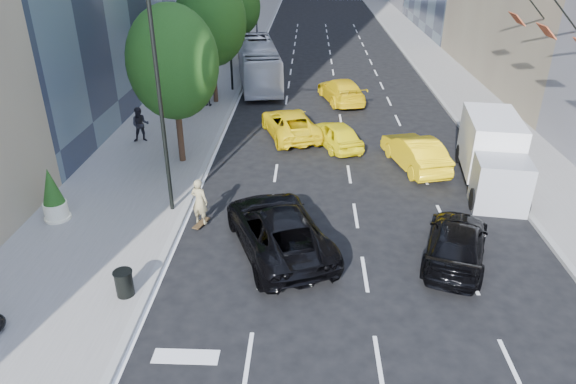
{
  "coord_description": "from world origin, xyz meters",
  "views": [
    {
      "loc": [
        -1.01,
        -14.25,
        10.25
      ],
      "look_at": [
        -1.7,
        2.84,
        1.6
      ],
      "focal_mm": 32.0,
      "sensor_mm": 36.0,
      "label": 1
    }
  ],
  "objects_px": {
    "skateboarder": "(200,205)",
    "black_sedan_mercedes": "(456,242)",
    "city_bus": "(258,63)",
    "planter_shrub": "(53,195)",
    "trash_can": "(124,284)",
    "black_sedan_lincoln": "(278,229)",
    "box_truck": "(492,153)"
  },
  "relations": [
    {
      "from": "skateboarder",
      "to": "planter_shrub",
      "type": "bearing_deg",
      "value": 19.46
    },
    {
      "from": "trash_can",
      "to": "planter_shrub",
      "type": "relative_size",
      "value": 0.38
    },
    {
      "from": "skateboarder",
      "to": "trash_can",
      "type": "xyz_separation_m",
      "value": [
        -1.49,
        -4.55,
        -0.37
      ]
    },
    {
      "from": "skateboarder",
      "to": "planter_shrub",
      "type": "xyz_separation_m",
      "value": [
        -5.72,
        0.05,
        0.25
      ]
    },
    {
      "from": "skateboarder",
      "to": "city_bus",
      "type": "relative_size",
      "value": 0.17
    },
    {
      "from": "black_sedan_mercedes",
      "to": "city_bus",
      "type": "height_order",
      "value": "city_bus"
    },
    {
      "from": "trash_can",
      "to": "planter_shrub",
      "type": "height_order",
      "value": "planter_shrub"
    },
    {
      "from": "black_sedan_mercedes",
      "to": "planter_shrub",
      "type": "relative_size",
      "value": 2.23
    },
    {
      "from": "trash_can",
      "to": "skateboarder",
      "type": "bearing_deg",
      "value": 71.8
    },
    {
      "from": "skateboarder",
      "to": "black_sedan_lincoln",
      "type": "bearing_deg",
      "value": 174.11
    },
    {
      "from": "black_sedan_lincoln",
      "to": "box_truck",
      "type": "bearing_deg",
      "value": -168.65
    },
    {
      "from": "skateboarder",
      "to": "city_bus",
      "type": "height_order",
      "value": "city_bus"
    },
    {
      "from": "city_bus",
      "to": "box_truck",
      "type": "height_order",
      "value": "city_bus"
    },
    {
      "from": "skateboarder",
      "to": "black_sedan_mercedes",
      "type": "distance_m",
      "value": 9.51
    },
    {
      "from": "skateboarder",
      "to": "black_sedan_lincoln",
      "type": "height_order",
      "value": "skateboarder"
    },
    {
      "from": "box_truck",
      "to": "trash_can",
      "type": "xyz_separation_m",
      "value": [
        -13.84,
        -8.84,
        -0.93
      ]
    },
    {
      "from": "black_sedan_mercedes",
      "to": "box_truck",
      "type": "distance_m",
      "value": 6.98
    },
    {
      "from": "skateboarder",
      "to": "planter_shrub",
      "type": "height_order",
      "value": "planter_shrub"
    },
    {
      "from": "skateboarder",
      "to": "black_sedan_mercedes",
      "type": "bearing_deg",
      "value": -171.79
    },
    {
      "from": "skateboarder",
      "to": "city_bus",
      "type": "bearing_deg",
      "value": -70.81
    },
    {
      "from": "city_bus",
      "to": "planter_shrub",
      "type": "xyz_separation_m",
      "value": [
        -6.03,
        -21.23,
        -0.37
      ]
    },
    {
      "from": "trash_can",
      "to": "black_sedan_lincoln",
      "type": "bearing_deg",
      "value": 33.44
    },
    {
      "from": "city_bus",
      "to": "planter_shrub",
      "type": "distance_m",
      "value": 22.07
    },
    {
      "from": "black_sedan_lincoln",
      "to": "trash_can",
      "type": "bearing_deg",
      "value": 12.66
    },
    {
      "from": "city_bus",
      "to": "planter_shrub",
      "type": "bearing_deg",
      "value": -115.08
    },
    {
      "from": "black_sedan_mercedes",
      "to": "city_bus",
      "type": "relative_size",
      "value": 0.43
    },
    {
      "from": "black_sedan_lincoln",
      "to": "trash_can",
      "type": "height_order",
      "value": "black_sedan_lincoln"
    },
    {
      "from": "city_bus",
      "to": "planter_shrub",
      "type": "height_order",
      "value": "city_bus"
    },
    {
      "from": "black_sedan_lincoln",
      "to": "planter_shrub",
      "type": "height_order",
      "value": "planter_shrub"
    },
    {
      "from": "city_bus",
      "to": "trash_can",
      "type": "distance_m",
      "value": 25.91
    },
    {
      "from": "black_sedan_lincoln",
      "to": "trash_can",
      "type": "distance_m",
      "value": 5.52
    },
    {
      "from": "trash_can",
      "to": "planter_shrub",
      "type": "distance_m",
      "value": 6.28
    }
  ]
}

